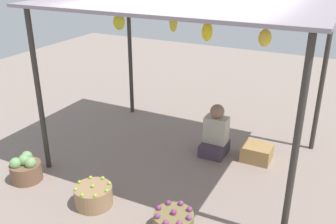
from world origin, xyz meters
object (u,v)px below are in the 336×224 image
(vendor_person, at_px, (216,135))
(basket_limes, at_px, (94,196))
(basket_purple_onions, at_px, (174,222))
(wooden_crate_near_vendor, at_px, (257,153))
(basket_cabbages, at_px, (26,169))

(vendor_person, bearing_deg, basket_limes, -114.82)
(basket_purple_onions, bearing_deg, wooden_crate_near_vendor, 77.65)
(vendor_person, distance_m, basket_limes, 2.05)
(basket_cabbages, bearing_deg, vendor_person, 42.51)
(basket_purple_onions, xyz_separation_m, wooden_crate_near_vendor, (0.42, 1.91, 0.00))
(basket_cabbages, bearing_deg, basket_limes, -1.69)
(basket_limes, bearing_deg, basket_purple_onions, 0.83)
(basket_cabbages, distance_m, basket_purple_onions, 2.18)
(basket_cabbages, relative_size, wooden_crate_near_vendor, 0.98)
(vendor_person, relative_size, wooden_crate_near_vendor, 1.89)
(basket_cabbages, bearing_deg, wooden_crate_near_vendor, 36.02)
(basket_limes, xyz_separation_m, wooden_crate_near_vendor, (1.47, 1.92, -0.01))
(basket_limes, bearing_deg, wooden_crate_near_vendor, 52.57)
(wooden_crate_near_vendor, bearing_deg, basket_limes, -127.43)
(vendor_person, height_order, basket_purple_onions, vendor_person)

